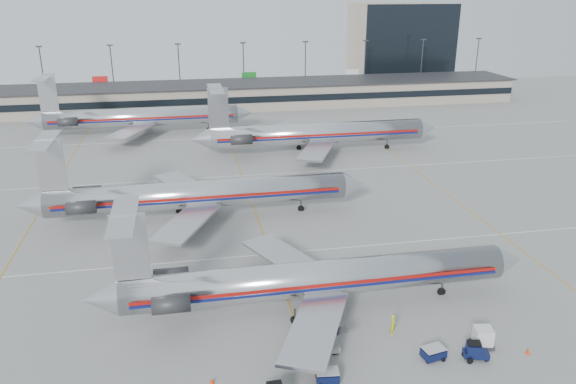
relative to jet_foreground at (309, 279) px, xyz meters
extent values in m
plane|color=gray|center=(-1.79, 2.57, -3.33)|extent=(260.00, 260.00, 0.00)
cube|color=silver|center=(-1.79, 12.57, -3.32)|extent=(160.00, 0.15, 0.02)
cube|color=gray|center=(-1.79, 100.57, -0.33)|extent=(160.00, 16.00, 6.00)
cube|color=black|center=(-1.79, 92.47, -0.13)|extent=(160.00, 0.20, 1.60)
cube|color=#2D2D30|center=(-1.79, 100.57, 2.77)|extent=(162.00, 17.00, 0.30)
cylinder|color=#38383D|center=(-46.79, 114.57, 4.17)|extent=(0.30, 0.30, 15.00)
cube|color=#2D2D30|center=(-46.79, 114.57, 11.77)|extent=(1.60, 0.40, 0.35)
cylinder|color=#38383D|center=(-28.79, 114.57, 4.17)|extent=(0.30, 0.30, 15.00)
cube|color=#2D2D30|center=(-28.79, 114.57, 11.77)|extent=(1.60, 0.40, 0.35)
cylinder|color=#38383D|center=(-10.79, 114.57, 4.17)|extent=(0.30, 0.30, 15.00)
cube|color=#2D2D30|center=(-10.79, 114.57, 11.77)|extent=(1.60, 0.40, 0.35)
cylinder|color=#38383D|center=(7.21, 114.57, 4.17)|extent=(0.30, 0.30, 15.00)
cube|color=#2D2D30|center=(7.21, 114.57, 11.77)|extent=(1.60, 0.40, 0.35)
cylinder|color=#38383D|center=(25.21, 114.57, 4.17)|extent=(0.30, 0.30, 15.00)
cube|color=#2D2D30|center=(25.21, 114.57, 11.77)|extent=(1.60, 0.40, 0.35)
cylinder|color=#38383D|center=(43.21, 114.57, 4.17)|extent=(0.30, 0.30, 15.00)
cube|color=#2D2D30|center=(43.21, 114.57, 11.77)|extent=(1.60, 0.40, 0.35)
cylinder|color=#38383D|center=(61.21, 114.57, 4.17)|extent=(0.30, 0.30, 15.00)
cube|color=#2D2D30|center=(61.21, 114.57, 11.77)|extent=(1.60, 0.40, 0.35)
cylinder|color=#38383D|center=(79.21, 114.57, 4.17)|extent=(0.30, 0.30, 15.00)
cube|color=#2D2D30|center=(79.21, 114.57, 11.77)|extent=(1.60, 0.40, 0.35)
cube|color=tan|center=(60.21, 130.57, 9.17)|extent=(30.00, 20.00, 25.00)
cylinder|color=silver|center=(0.92, 0.00, -0.05)|extent=(37.49, 3.47, 3.47)
cone|color=silver|center=(21.17, 0.00, -0.05)|extent=(3.00, 3.47, 3.47)
cone|color=#B4B4B9|center=(-19.51, 0.00, -0.05)|extent=(3.37, 3.47, 3.47)
cube|color=#9A0E0B|center=(0.92, -1.74, 0.09)|extent=(35.61, 0.05, 0.33)
cube|color=#0C1457|center=(0.92, -1.74, -0.29)|extent=(35.61, 0.05, 0.26)
cube|color=#B4B4B9|center=(-0.95, 6.56, -0.99)|extent=(8.72, 12.70, 0.30)
cube|color=#B4B4B9|center=(-0.95, -6.56, -0.99)|extent=(8.72, 12.70, 0.30)
cube|color=#B4B4B9|center=(-16.41, 0.00, 4.87)|extent=(3.19, 0.23, 6.37)
cube|color=#B4B4B9|center=(-16.69, 0.00, 7.87)|extent=(2.25, 9.84, 0.17)
cylinder|color=#2D2D30|center=(-13.13, 2.67, 0.23)|extent=(3.37, 1.59, 1.59)
cylinder|color=#2D2D30|center=(-13.13, -2.67, 0.23)|extent=(3.37, 1.59, 1.59)
cylinder|color=#2D2D30|center=(14.04, 0.00, -2.56)|extent=(0.19, 0.19, 1.55)
cylinder|color=#2D2D30|center=(-1.89, -2.25, -2.56)|extent=(0.19, 0.19, 1.55)
cylinder|color=#2D2D30|center=(-1.89, 2.25, -2.56)|extent=(0.19, 0.19, 1.55)
cylinder|color=black|center=(14.04, 0.00, -3.00)|extent=(0.84, 0.28, 0.84)
cylinder|color=silver|center=(-9.31, 25.30, 0.16)|extent=(39.95, 3.69, 3.69)
cone|color=silver|center=(12.26, 25.30, 0.16)|extent=(3.20, 3.69, 3.69)
cone|color=#B4B4B9|center=(-31.08, 25.30, 0.16)|extent=(3.60, 3.69, 3.69)
cube|color=#9A0E0B|center=(-9.31, 23.44, 0.31)|extent=(37.95, 0.05, 0.35)
cube|color=#0C1457|center=(-9.31, 23.44, -0.09)|extent=(37.95, 0.05, 0.28)
cube|color=#B4B4B9|center=(-11.31, 32.29, -0.83)|extent=(9.29, 13.54, 0.32)
cube|color=#B4B4B9|center=(-11.31, 18.31, -0.83)|extent=(9.29, 13.54, 0.32)
cube|color=#B4B4B9|center=(-27.79, 25.30, 5.41)|extent=(3.40, 0.25, 6.79)
cube|color=#B4B4B9|center=(-28.09, 25.30, 8.60)|extent=(2.40, 10.49, 0.18)
cylinder|color=#2D2D30|center=(-24.29, 28.15, 0.46)|extent=(3.60, 1.70, 1.70)
cylinder|color=#2D2D30|center=(-24.29, 22.46, 0.46)|extent=(3.60, 1.70, 1.70)
cylinder|color=#2D2D30|center=(4.67, 25.30, -2.51)|extent=(0.20, 0.20, 1.65)
cylinder|color=#2D2D30|center=(-12.31, 22.91, -2.51)|extent=(0.20, 0.20, 1.65)
cylinder|color=#2D2D30|center=(-12.31, 27.70, -2.51)|extent=(0.20, 0.20, 1.65)
cylinder|color=black|center=(4.67, 25.30, -2.98)|extent=(0.90, 0.30, 0.90)
cylinder|color=silver|center=(14.20, 53.86, 0.41)|extent=(40.63, 3.96, 3.96)
cone|color=silver|center=(36.23, 53.86, 0.41)|extent=(3.42, 3.96, 3.96)
cone|color=#B4B4B9|center=(-8.04, 53.86, 0.41)|extent=(3.85, 3.96, 3.96)
cube|color=#9A0E0B|center=(14.20, 51.87, 0.57)|extent=(38.60, 0.05, 0.37)
cube|color=#0C1457|center=(14.20, 51.87, 0.14)|extent=(38.60, 0.05, 0.30)
cube|color=#B4B4B9|center=(12.06, 61.35, -0.66)|extent=(9.94, 14.50, 0.34)
cube|color=#B4B4B9|center=(12.06, 46.38, -0.66)|extent=(9.94, 14.50, 0.34)
cube|color=#B4B4B9|center=(-4.51, 53.86, 6.02)|extent=(3.64, 0.27, 7.27)
cube|color=#B4B4B9|center=(-4.83, 53.86, 9.45)|extent=(2.57, 11.23, 0.19)
cylinder|color=#2D2D30|center=(-0.77, 56.91, 0.73)|extent=(3.85, 1.82, 1.82)
cylinder|color=#2D2D30|center=(-0.77, 50.81, 0.73)|extent=(3.85, 1.82, 1.82)
cylinder|color=#2D2D30|center=(28.10, 53.86, -2.45)|extent=(0.21, 0.21, 1.76)
cylinder|color=#2D2D30|center=(10.99, 51.30, -2.45)|extent=(0.21, 0.21, 1.76)
cylinder|color=#2D2D30|center=(10.99, 56.43, -2.45)|extent=(0.21, 0.21, 1.76)
cylinder|color=black|center=(28.10, 53.86, -2.96)|extent=(0.96, 0.32, 0.96)
cylinder|color=silver|center=(-19.14, 74.85, 0.37)|extent=(40.19, 3.91, 3.91)
cone|color=silver|center=(2.65, 74.85, 0.37)|extent=(3.38, 3.91, 3.91)
cone|color=#B4B4B9|center=(-41.14, 74.85, 0.37)|extent=(3.81, 3.91, 3.91)
cube|color=#9A0E0B|center=(-19.14, 72.88, 0.53)|extent=(38.18, 0.05, 0.37)
cube|color=#0C1457|center=(-19.14, 72.88, 0.11)|extent=(38.18, 0.05, 0.30)
cube|color=#B4B4B9|center=(-21.26, 82.25, -0.69)|extent=(9.84, 14.34, 0.34)
cube|color=#B4B4B9|center=(-21.26, 67.44, -0.69)|extent=(9.84, 14.34, 0.34)
cube|color=#B4B4B9|center=(-37.65, 74.85, 5.92)|extent=(3.60, 0.26, 7.19)
cube|color=#B4B4B9|center=(-37.97, 74.85, 9.31)|extent=(2.54, 11.11, 0.19)
cylinder|color=#2D2D30|center=(-33.95, 77.86, 0.69)|extent=(3.81, 1.80, 1.80)
cylinder|color=#2D2D30|center=(-33.95, 71.83, 0.69)|extent=(3.81, 1.80, 1.80)
cylinder|color=#2D2D30|center=(-5.39, 74.85, -2.46)|extent=(0.21, 0.21, 1.75)
cylinder|color=#2D2D30|center=(-22.31, 72.31, -2.46)|extent=(0.21, 0.21, 1.75)
cylinder|color=#2D2D30|center=(-22.31, 77.38, -2.46)|extent=(0.21, 0.21, 1.75)
cylinder|color=black|center=(-5.39, 74.85, -2.96)|extent=(0.95, 0.32, 0.95)
cube|color=#091034|center=(12.17, -10.56, -2.81)|extent=(2.31, 1.58, 0.48)
cube|color=#091034|center=(11.88, -10.56, -2.23)|extent=(1.36, 1.23, 0.86)
cube|color=black|center=(11.88, -10.56, -1.66)|extent=(1.30, 1.17, 0.08)
cylinder|color=black|center=(12.94, -10.08, -3.06)|extent=(0.54, 0.17, 0.54)
cylinder|color=black|center=(12.94, -11.04, -3.06)|extent=(0.54, 0.17, 0.54)
cylinder|color=black|center=(11.41, -10.08, -3.06)|extent=(0.54, 0.17, 0.54)
cylinder|color=black|center=(11.41, -11.04, -3.06)|extent=(0.54, 0.17, 0.54)
cube|color=#091034|center=(-1.01, -10.96, -2.80)|extent=(1.96, 1.45, 0.67)
cube|color=#9A9A9A|center=(-1.01, -10.96, -2.32)|extent=(1.96, 1.45, 0.06)
cylinder|color=black|center=(-0.34, -10.43, -3.16)|extent=(0.35, 0.13, 0.35)
cylinder|color=black|center=(-0.34, -11.49, -3.16)|extent=(0.35, 0.13, 0.35)
cylinder|color=black|center=(-1.69, -10.43, -3.16)|extent=(0.35, 0.13, 0.35)
cube|color=#091034|center=(8.63, -9.80, -2.78)|extent=(2.13, 1.65, 0.70)
cube|color=#9A9A9A|center=(8.63, -9.80, -2.28)|extent=(2.13, 1.65, 0.06)
cylinder|color=black|center=(9.33, -9.25, -3.15)|extent=(0.36, 0.14, 0.36)
cylinder|color=black|center=(9.33, -10.36, -3.15)|extent=(0.36, 0.14, 0.36)
cylinder|color=black|center=(7.93, -9.25, -3.15)|extent=(0.36, 0.14, 0.36)
cylinder|color=black|center=(7.93, -10.36, -3.15)|extent=(0.36, 0.14, 0.36)
cube|color=#2D2D30|center=(13.57, -9.06, -3.08)|extent=(2.07, 1.83, 0.30)
cube|color=silver|center=(13.57, -9.06, -2.17)|extent=(1.75, 1.67, 1.52)
cylinder|color=black|center=(14.28, -8.45, -3.21)|extent=(0.24, 0.12, 0.24)
cylinder|color=black|center=(14.28, -9.67, -3.21)|extent=(0.24, 0.12, 0.24)
cylinder|color=black|center=(12.87, -8.45, -3.21)|extent=(0.24, 0.12, 0.24)
cylinder|color=black|center=(12.87, -9.67, -3.21)|extent=(0.24, 0.12, 0.24)
cube|color=#9A9A9A|center=(-0.77, -7.10, -2.88)|extent=(3.68, 1.52, 0.50)
cube|color=#2D2D30|center=(-0.17, -7.10, -1.73)|extent=(3.71, 1.12, 1.29)
cylinder|color=black|center=(0.53, -6.54, -3.08)|extent=(0.50, 0.16, 0.50)
cylinder|color=black|center=(0.53, -7.65, -3.08)|extent=(0.50, 0.16, 0.50)
cylinder|color=black|center=(-2.08, -6.54, -3.08)|extent=(0.50, 0.16, 0.50)
cylinder|color=black|center=(-2.08, -7.65, -3.08)|extent=(0.50, 0.16, 0.50)
imported|color=#BBCF13|center=(6.56, -5.65, -2.37)|extent=(0.77, 0.84, 1.93)
imported|color=#88E015|center=(13.28, -9.36, -2.37)|extent=(1.14, 1.03, 1.92)
cone|color=red|center=(17.01, -10.75, -3.06)|extent=(0.52, 0.52, 0.54)
cone|color=red|center=(-10.14, -9.41, -3.07)|extent=(0.48, 0.48, 0.53)
camera|label=1|loc=(-11.18, -46.85, 26.61)|focal=35.00mm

